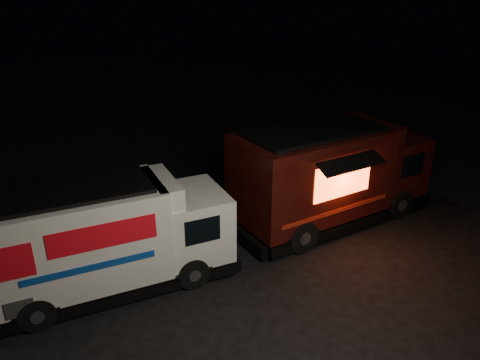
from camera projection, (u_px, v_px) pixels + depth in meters
name	position (u px, v px, depth m)	size (l,w,h in m)	color
ground	(209.00, 290.00, 11.41)	(80.00, 80.00, 0.00)	black
white_truck	(110.00, 236.00, 11.11)	(6.05, 2.06, 2.74)	silver
red_truck	(333.00, 173.00, 14.27)	(6.65, 2.45, 3.09)	black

